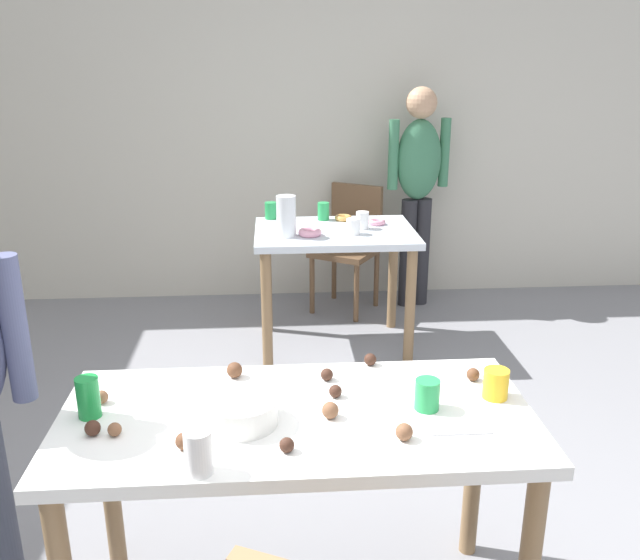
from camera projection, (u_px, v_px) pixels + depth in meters
wall_back at (296, 118)px, 4.77m from camera, size 6.40×0.10×2.60m
dining_table_near at (297, 444)px, 2.00m from camera, size 1.38×0.64×0.75m
dining_table_far at (335, 250)px, 4.02m from camera, size 0.94×0.69×0.75m
chair_far_table at (350, 240)px, 4.73m from camera, size 0.55×0.55×0.87m
person_adult_far at (418, 179)px, 4.64m from camera, size 0.45×0.27×1.53m
mixing_bowl at (241, 412)px, 1.89m from camera, size 0.21×0.21×0.08m
soda_can at (88, 397)px, 1.93m from camera, size 0.07×0.07×0.12m
fork_near at (462, 433)px, 1.85m from camera, size 0.17×0.02×0.01m
cup_near_0 at (198, 452)px, 1.67m from camera, size 0.07×0.07×0.12m
cup_near_1 at (496, 384)px, 2.04m from camera, size 0.08×0.08×0.09m
cup_near_2 at (427, 395)px, 1.97m from camera, size 0.07×0.07×0.09m
cake_ball_0 at (184, 441)px, 1.78m from camera, size 0.05×0.05×0.05m
cake_ball_1 at (330, 410)px, 1.93m from camera, size 0.05×0.05×0.05m
cake_ball_2 at (327, 375)px, 2.15m from camera, size 0.04×0.04×0.04m
cake_ball_3 at (287, 445)px, 1.77m from camera, size 0.04×0.04×0.04m
cake_ball_4 at (101, 397)px, 2.01m from camera, size 0.04×0.04×0.04m
cake_ball_5 at (115, 429)px, 1.84m from camera, size 0.04×0.04×0.04m
cake_ball_6 at (473, 374)px, 2.15m from camera, size 0.04×0.04×0.04m
cake_ball_7 at (246, 392)px, 2.05m from camera, size 0.04×0.04×0.04m
cake_ball_8 at (93, 428)px, 1.84m from camera, size 0.04×0.04×0.04m
cake_ball_9 at (370, 359)px, 2.26m from camera, size 0.04×0.04×0.04m
cake_ball_10 at (404, 432)px, 1.82m from camera, size 0.05×0.05×0.05m
cake_ball_11 at (235, 370)px, 2.17m from camera, size 0.05×0.05×0.05m
cake_ball_12 at (335, 391)px, 2.05m from camera, size 0.04×0.04×0.04m
pitcher_far at (286, 216)px, 3.80m from camera, size 0.11×0.11×0.23m
cup_far_0 at (353, 226)px, 3.87m from camera, size 0.08×0.08×0.09m
cup_far_1 at (271, 211)px, 4.23m from camera, size 0.08×0.08×0.10m
cup_far_2 at (323, 211)px, 4.20m from camera, size 0.07×0.07×0.11m
cup_far_3 at (362, 220)px, 3.99m from camera, size 0.08×0.08×0.10m
donut_far_0 at (310, 232)px, 3.85m from camera, size 0.13×0.13×0.04m
donut_far_1 at (343, 218)px, 4.20m from camera, size 0.11×0.11×0.03m
donut_far_2 at (377, 222)px, 4.10m from camera, size 0.11×0.11×0.03m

